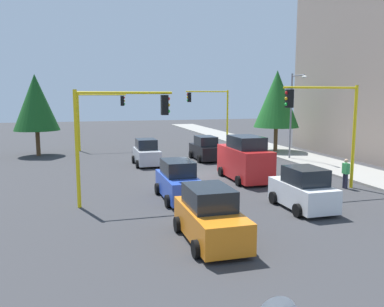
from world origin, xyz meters
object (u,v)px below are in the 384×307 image
(tree_opposite_side, at_px, (36,103))
(pedestrian_crossing, at_px, (346,173))
(car_white, at_px, (303,190))
(traffic_signal_near_right, at_px, (117,124))
(car_silver, at_px, (147,153))
(delivery_van_red, at_px, (245,160))
(car_orange, at_px, (210,217))
(tree_roadside_mid, at_px, (277,99))
(traffic_signal_far_left, at_px, (211,107))
(street_lamp_curbside, at_px, (294,107))
(car_black, at_px, (205,149))
(traffic_signal_near_left, at_px, (327,116))
(traffic_signal_far_right, at_px, (98,110))
(car_blue, at_px, (178,182))

(tree_opposite_side, height_order, pedestrian_crossing, tree_opposite_side)
(tree_opposite_side, xyz_separation_m, car_white, (21.08, 13.48, -3.76))
(traffic_signal_near_right, bearing_deg, car_silver, 163.77)
(delivery_van_red, height_order, car_orange, delivery_van_red)
(tree_roadside_mid, distance_m, car_orange, 24.00)
(car_orange, xyz_separation_m, pedestrian_crossing, (-5.71, 9.97, 0.01))
(traffic_signal_far_left, height_order, car_silver, traffic_signal_far_left)
(traffic_signal_near_right, bearing_deg, street_lamp_curbside, 122.88)
(car_silver, xyz_separation_m, car_black, (-1.05, 5.00, 0.00))
(tree_opposite_side, relative_size, car_white, 1.96)
(car_orange, bearing_deg, tree_opposite_side, -161.30)
(traffic_signal_far_left, distance_m, car_white, 23.53)
(traffic_signal_near_left, bearing_deg, tree_roadside_mid, 162.99)
(traffic_signal_far_left, height_order, pedestrian_crossing, traffic_signal_far_left)
(traffic_signal_far_right, relative_size, car_silver, 1.51)
(traffic_signal_far_right, bearing_deg, delivery_van_red, 26.28)
(car_black, relative_size, car_blue, 0.95)
(traffic_signal_far_right, bearing_deg, tree_roadside_mid, 69.04)
(traffic_signal_near_left, bearing_deg, traffic_signal_far_right, -150.36)
(car_silver, bearing_deg, pedestrian_crossing, 41.80)
(street_lamp_curbside, height_order, tree_opposite_side, tree_opposite_side)
(street_lamp_curbside, relative_size, delivery_van_red, 1.46)
(delivery_van_red, distance_m, car_silver, 8.65)
(car_blue, relative_size, pedestrian_crossing, 2.46)
(traffic_signal_near_right, xyz_separation_m, car_silver, (-10.64, 3.10, -3.01))
(tree_roadside_mid, bearing_deg, car_orange, -33.17)
(tree_opposite_side, bearing_deg, pedestrian_crossing, 44.89)
(tree_roadside_mid, relative_size, car_black, 1.90)
(delivery_van_red, distance_m, car_blue, 6.11)
(street_lamp_curbside, bearing_deg, traffic_signal_far_right, -124.95)
(traffic_signal_near_left, distance_m, tree_opposite_side, 24.57)
(street_lamp_curbside, bearing_deg, car_white, -27.90)
(car_white, relative_size, car_silver, 1.00)
(traffic_signal_far_left, xyz_separation_m, pedestrian_crossing, (20.09, 1.31, -3.20))
(traffic_signal_far_right, bearing_deg, tree_opposite_side, -69.45)
(traffic_signal_far_right, xyz_separation_m, car_orange, (25.80, 2.72, -2.99))
(car_silver, bearing_deg, traffic_signal_far_right, -161.70)
(car_orange, bearing_deg, car_silver, 178.71)
(traffic_signal_far_right, height_order, tree_roadside_mid, tree_roadside_mid)
(car_white, relative_size, car_black, 0.92)
(traffic_signal_near_left, relative_size, traffic_signal_far_right, 1.06)
(street_lamp_curbside, distance_m, car_orange, 19.92)
(car_white, height_order, car_orange, same)
(traffic_signal_far_left, relative_size, car_blue, 1.39)
(car_black, bearing_deg, traffic_signal_near_left, 15.72)
(car_white, xyz_separation_m, car_orange, (2.72, -5.42, 0.00))
(tree_roadside_mid, bearing_deg, delivery_van_red, -36.03)
(car_white, relative_size, car_orange, 0.88)
(tree_opposite_side, xyz_separation_m, car_blue, (17.79, 8.36, -3.75))
(tree_roadside_mid, bearing_deg, car_silver, -75.04)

